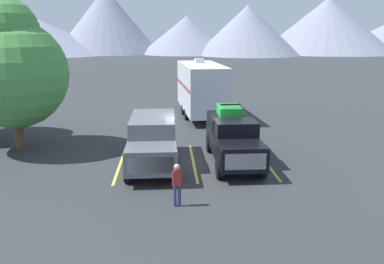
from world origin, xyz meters
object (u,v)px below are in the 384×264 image
at_px(pickup_truck_a, 153,139).
at_px(camper_trailer_a, 202,87).
at_px(pickup_truck_b, 233,137).
at_px(person_a, 177,182).

relative_size(pickup_truck_a, camper_trailer_a, 0.67).
relative_size(pickup_truck_a, pickup_truck_b, 1.03).
height_order(pickup_truck_b, person_a, pickup_truck_b).
bearing_deg(person_a, camper_trailer_a, 82.00).
xyz_separation_m(pickup_truck_b, person_a, (-2.70, -4.81, -0.31)).
distance_m(pickup_truck_a, camper_trailer_a, 10.93).
xyz_separation_m(pickup_truck_b, camper_trailer_a, (-0.58, 10.27, 0.90)).
xyz_separation_m(pickup_truck_a, camper_trailer_a, (3.10, 10.45, 0.92)).
relative_size(pickup_truck_a, person_a, 3.78).
height_order(pickup_truck_a, pickup_truck_b, pickup_truck_b).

